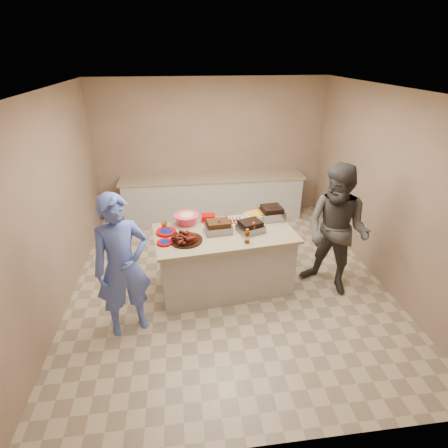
{
  "coord_description": "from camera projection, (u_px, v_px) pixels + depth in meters",
  "views": [
    {
      "loc": [
        -0.61,
        -4.31,
        3.12
      ],
      "look_at": [
        -0.07,
        -0.1,
        1.0
      ],
      "focal_mm": 28.0,
      "sensor_mm": 36.0,
      "label": 1
    }
  ],
  "objects": [
    {
      "name": "mac_cheese_dish",
      "position": [
        257.0,
        218.0,
        5.16
      ],
      "size": [
        0.39,
        0.33,
        0.09
      ],
      "primitive_type": "cube",
      "rotation": [
        0.0,
        0.0,
        0.29
      ],
      "color": "gold",
      "rests_on": "island"
    },
    {
      "name": "pulled_pork_tray",
      "position": [
        218.0,
        232.0,
        4.76
      ],
      "size": [
        0.38,
        0.3,
        0.11
      ],
      "primitive_type": "cube",
      "rotation": [
        0.0,
        0.0,
        0.09
      ],
      "color": "#47230F",
      "rests_on": "island"
    },
    {
      "name": "room",
      "position": [
        228.0,
        280.0,
        5.29
      ],
      "size": [
        4.5,
        5.0,
        2.7
      ],
      "primitive_type": null,
      "color": "#A08467",
      "rests_on": "ground"
    },
    {
      "name": "bbq_bottle_b",
      "position": [
        253.0,
        235.0,
        4.69
      ],
      "size": [
        0.07,
        0.07,
        0.18
      ],
      "primitive_type": "cylinder",
      "rotation": [
        0.0,
        0.0,
        0.12
      ],
      "color": "#401D09",
      "rests_on": "island"
    },
    {
      "name": "plate_stack_small",
      "position": [
        165.0,
        243.0,
        4.48
      ],
      "size": [
        0.22,
        0.22,
        0.03
      ],
      "primitive_type": "cylinder",
      "rotation": [
        0.0,
        0.0,
        0.12
      ],
      "color": "#AB0000",
      "rests_on": "island"
    },
    {
      "name": "sauce_bowl",
      "position": [
        218.0,
        224.0,
        4.98
      ],
      "size": [
        0.16,
        0.07,
        0.15
      ],
      "primitive_type": "imported",
      "rotation": [
        0.0,
        0.0,
        0.12
      ],
      "color": "silver",
      "rests_on": "island"
    },
    {
      "name": "back_counter",
      "position": [
        213.0,
        198.0,
        7.04
      ],
      "size": [
        3.6,
        0.64,
        0.9
      ],
      "primitive_type": null,
      "color": "#BCB8AF",
      "rests_on": "ground"
    },
    {
      "name": "sausage_plate",
      "position": [
        234.0,
        222.0,
        5.03
      ],
      "size": [
        0.28,
        0.28,
        0.05
      ],
      "primitive_type": "cylinder",
      "rotation": [
        0.0,
        0.0,
        0.02
      ],
      "color": "silver",
      "rests_on": "island"
    },
    {
      "name": "basket_stack",
      "position": [
        208.0,
        221.0,
        5.07
      ],
      "size": [
        0.2,
        0.16,
        0.1
      ],
      "primitive_type": "cube",
      "rotation": [
        0.0,
        0.0,
        -0.07
      ],
      "color": "#AB0000",
      "rests_on": "island"
    },
    {
      "name": "coleslaw_bowl",
      "position": [
        187.0,
        224.0,
        4.98
      ],
      "size": [
        0.4,
        0.4,
        0.25
      ],
      "primitive_type": null,
      "rotation": [
        0.0,
        0.0,
        0.12
      ],
      "color": "#EB3757",
      "rests_on": "island"
    },
    {
      "name": "island",
      "position": [
        224.0,
        286.0,
        5.15
      ],
      "size": [
        1.99,
        1.21,
        0.9
      ],
      "primitive_type": null,
      "rotation": [
        0.0,
        0.0,
        0.12
      ],
      "color": "#BCB8AF",
      "rests_on": "ground"
    },
    {
      "name": "plastic_cup",
      "position": [
        165.0,
        228.0,
        4.86
      ],
      "size": [
        0.1,
        0.09,
        0.09
      ],
      "primitive_type": "imported",
      "rotation": [
        0.0,
        0.0,
        0.12
      ],
      "color": "#9B601B",
      "rests_on": "island"
    },
    {
      "name": "guest_gray",
      "position": [
        327.0,
        287.0,
        5.13
      ],
      "size": [
        1.98,
        1.9,
        0.7
      ],
      "primitive_type": "imported",
      "rotation": [
        0.0,
        0.0,
        -0.85
      ],
      "color": "#46443F",
      "rests_on": "ground"
    },
    {
      "name": "roasting_pan",
      "position": [
        271.0,
        218.0,
        5.14
      ],
      "size": [
        0.36,
        0.36,
        0.13
      ],
      "primitive_type": "cube",
      "rotation": [
        0.0,
        0.0,
        0.1
      ],
      "color": "gray",
      "rests_on": "island"
    },
    {
      "name": "brisket_tray",
      "position": [
        250.0,
        232.0,
        4.77
      ],
      "size": [
        0.4,
        0.37,
        0.1
      ],
      "primitive_type": "cube",
      "rotation": [
        0.0,
        0.0,
        0.34
      ],
      "color": "black",
      "rests_on": "island"
    },
    {
      "name": "plate_stack_large",
      "position": [
        166.0,
        233.0,
        4.73
      ],
      "size": [
        0.3,
        0.3,
        0.03
      ],
      "primitive_type": "cylinder",
      "rotation": [
        0.0,
        0.0,
        0.12
      ],
      "color": "#AB0000",
      "rests_on": "island"
    },
    {
      "name": "guest_blue",
      "position": [
        132.0,
        326.0,
        4.4
      ],
      "size": [
        1.23,
        1.9,
        0.43
      ],
      "primitive_type": "imported",
      "rotation": [
        0.0,
        0.0,
        0.36
      ],
      "color": "#5772D9",
      "rests_on": "ground"
    },
    {
      "name": "bbq_bottle_a",
      "position": [
        247.0,
        243.0,
        4.5
      ],
      "size": [
        0.07,
        0.07,
        0.19
      ],
      "primitive_type": "cylinder",
      "rotation": [
        0.0,
        0.0,
        0.12
      ],
      "color": "#401D09",
      "rests_on": "island"
    },
    {
      "name": "mustard_bottle",
      "position": [
        211.0,
        230.0,
        4.8
      ],
      "size": [
        0.04,
        0.04,
        0.11
      ],
      "primitive_type": "cylinder",
      "rotation": [
        0.0,
        0.0,
        0.12
      ],
      "color": "#D9A706",
      "rests_on": "island"
    },
    {
      "name": "rib_platter",
      "position": [
        186.0,
        241.0,
        4.53
      ],
      "size": [
        0.53,
        0.53,
        0.17
      ],
      "primitive_type": null,
      "rotation": [
        0.0,
        0.0,
        0.3
      ],
      "color": "#420B03",
      "rests_on": "island"
    }
  ]
}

